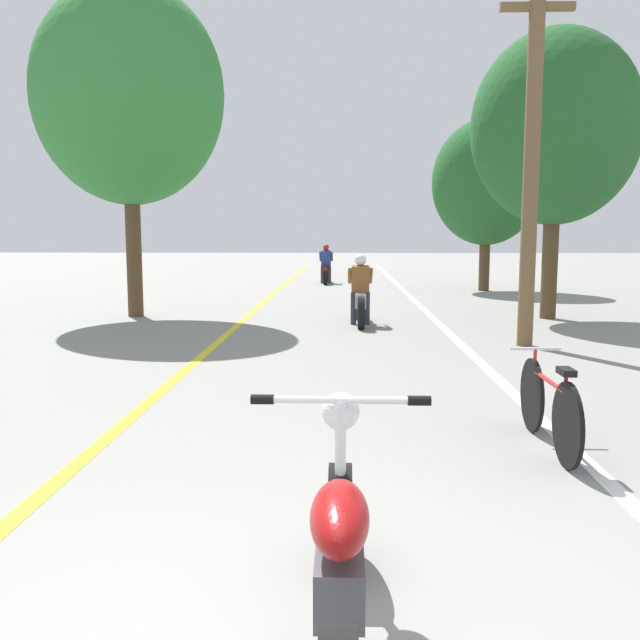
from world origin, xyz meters
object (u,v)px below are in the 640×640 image
object	(u,v)px
utility_pole	(532,155)
roadside_tree_right_far	(487,182)
roadside_tree_right_near	(556,128)
motorcycle_rider_lead	(360,298)
motorcycle_foreground	(340,559)
bicycle_parked	(549,406)
motorcycle_rider_far	(326,269)
roadside_tree_left	(128,95)

from	to	relation	value
utility_pole	roadside_tree_right_far	distance (m)	10.46
roadside_tree_right_near	motorcycle_rider_lead	xyz separation A→B (m)	(-3.91, -1.05, -3.32)
motorcycle_foreground	bicycle_parked	size ratio (longest dim) A/B	1.28
utility_pole	roadside_tree_right_near	world-z (taller)	roadside_tree_right_near
utility_pole	motorcycle_rider_far	world-z (taller)	utility_pole
roadside_tree_left	motorcycle_rider_lead	xyz separation A→B (m)	(4.73, -1.12, -4.04)
roadside_tree_right_near	roadside_tree_right_far	distance (m)	6.88
motorcycle_rider_far	bicycle_parked	world-z (taller)	motorcycle_rider_far
roadside_tree_right_far	motorcycle_rider_lead	bearing A→B (deg)	-116.80
utility_pole	roadside_tree_right_near	distance (m)	3.87
roadside_tree_right_near	motorcycle_foreground	size ratio (longest dim) A/B	2.82
roadside_tree_right_far	roadside_tree_left	size ratio (longest dim) A/B	0.76
utility_pole	motorcycle_rider_lead	distance (m)	4.25
motorcycle_foreground	motorcycle_rider_far	bearing A→B (deg)	91.60
roadside_tree_right_far	roadside_tree_right_near	bearing A→B (deg)	-90.71
roadside_tree_right_near	bicycle_parked	xyz separation A→B (m)	(-2.57, -8.65, -3.49)
utility_pole	motorcycle_foreground	xyz separation A→B (m)	(-2.86, -7.94, -2.51)
motorcycle_foreground	roadside_tree_left	bearing A→B (deg)	110.89
utility_pole	roadside_tree_right_far	bearing A→B (deg)	81.87
roadside_tree_right_near	roadside_tree_left	bearing A→B (deg)	179.60
roadside_tree_right_near	motorcycle_foreground	bearing A→B (deg)	-110.41
roadside_tree_left	utility_pole	bearing A→B (deg)	-26.14
motorcycle_foreground	utility_pole	bearing A→B (deg)	70.18
motorcycle_rider_lead	utility_pole	bearing A→B (deg)	-44.13
roadside_tree_right_near	motorcycle_foreground	world-z (taller)	roadside_tree_right_near
motorcycle_rider_far	bicycle_parked	xyz separation A→B (m)	(2.28, -18.46, -0.16)
roadside_tree_right_near	motorcycle_rider_lead	world-z (taller)	roadside_tree_right_near
roadside_tree_right_far	bicycle_parked	distance (m)	16.00
roadside_tree_left	motorcycle_foreground	xyz separation A→B (m)	(4.39, -11.50, -4.15)
utility_pole	roadside_tree_left	distance (m)	8.24
roadside_tree_right_far	motorcycle_rider_far	size ratio (longest dim) A/B	2.51
utility_pole	roadside_tree_right_far	size ratio (longest dim) A/B	1.09
roadside_tree_right_far	utility_pole	bearing A→B (deg)	-98.13
roadside_tree_right_far	motorcycle_foreground	xyz separation A→B (m)	(-4.34, -18.29, -2.87)
bicycle_parked	utility_pole	bearing A→B (deg)	77.15
motorcycle_rider_lead	motorcycle_rider_far	world-z (taller)	motorcycle_rider_far
utility_pole	bicycle_parked	size ratio (longest dim) A/B	3.52
roadside_tree_right_far	motorcycle_foreground	distance (m)	19.02
motorcycle_rider_far	motorcycle_rider_lead	bearing A→B (deg)	-85.07
roadside_tree_left	bicycle_parked	distance (m)	11.42
roadside_tree_right_far	motorcycle_rider_far	xyz separation A→B (m)	(-4.93, 2.95, -2.76)
motorcycle_rider_far	bicycle_parked	distance (m)	18.60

